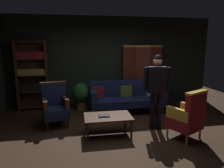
{
  "coord_description": "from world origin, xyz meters",
  "views": [
    {
      "loc": [
        -0.87,
        -4.14,
        1.91
      ],
      "look_at": [
        0.0,
        0.8,
        0.95
      ],
      "focal_mm": 32.84,
      "sensor_mm": 36.0,
      "label": 1
    }
  ],
  "objects": [
    {
      "name": "armchair_wing_left",
      "position": [
        -1.39,
        0.71,
        0.49
      ],
      "size": [
        0.7,
        0.7,
        1.04
      ],
      "color": "#382114",
      "rests_on": "ground_plane"
    },
    {
      "name": "standing_figure",
      "position": [
        0.89,
        0.09,
        1.03
      ],
      "size": [
        0.58,
        0.29,
        1.7
      ],
      "color": "black",
      "rests_on": "ground_plane"
    },
    {
      "name": "armchair_gilt_accent",
      "position": [
        1.32,
        -0.53,
        0.49
      ],
      "size": [
        0.78,
        0.78,
        1.04
      ],
      "color": "gold",
      "rests_on": "ground_plane"
    },
    {
      "name": "velvet_couch",
      "position": [
        0.55,
        1.45,
        0.45
      ],
      "size": [
        2.12,
        0.78,
        0.88
      ],
      "color": "#382114",
      "rests_on": "ground_plane"
    },
    {
      "name": "ground_plane",
      "position": [
        0.0,
        0.0,
        0.0
      ],
      "size": [
        10.0,
        10.0,
        0.0
      ],
      "primitive_type": "plane",
      "color": "black"
    },
    {
      "name": "back_wall",
      "position": [
        0.0,
        2.45,
        1.4
      ],
      "size": [
        7.2,
        0.1,
        2.8
      ],
      "primitive_type": "cube",
      "color": "black",
      "rests_on": "ground_plane"
    },
    {
      "name": "coffee_table",
      "position": [
        -0.23,
        -0.03,
        0.37
      ],
      "size": [
        1.0,
        0.64,
        0.42
      ],
      "color": "#382114",
      "rests_on": "ground_plane"
    },
    {
      "name": "book_black_cloth",
      "position": [
        -0.32,
        -0.02,
        0.43
      ],
      "size": [
        0.23,
        0.2,
        0.03
      ],
      "primitive_type": "cube",
      "rotation": [
        0.0,
        0.0,
        -0.01
      ],
      "color": "black",
      "rests_on": "coffee_table"
    },
    {
      "name": "folding_screen",
      "position": [
        1.25,
        2.19,
        0.99
      ],
      "size": [
        1.32,
        0.22,
        1.9
      ],
      "color": "#5B2319",
      "rests_on": "ground_plane"
    },
    {
      "name": "potted_plant",
      "position": [
        -0.75,
        1.8,
        0.48
      ],
      "size": [
        0.53,
        0.53,
        0.82
      ],
      "color": "brown",
      "rests_on": "ground_plane"
    },
    {
      "name": "bookshelf",
      "position": [
        -2.15,
        2.19,
        1.06
      ],
      "size": [
        0.9,
        0.32,
        2.05
      ],
      "color": "#382114",
      "rests_on": "ground_plane"
    }
  ]
}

